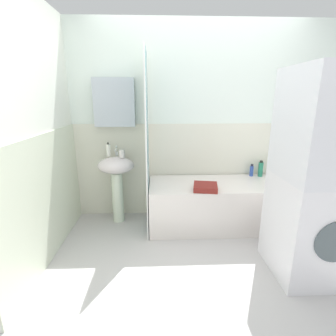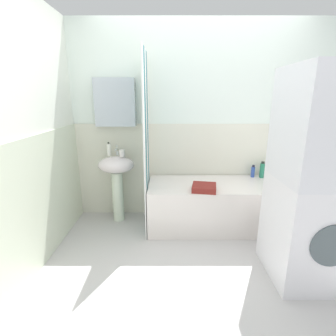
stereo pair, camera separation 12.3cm
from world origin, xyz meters
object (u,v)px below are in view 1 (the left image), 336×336
Objects in this scene: conditioner_bottle at (261,169)px; soap_dispenser at (108,150)px; washer_dryer_stack at (319,179)px; body_wash_bottle at (269,167)px; bathtub at (217,204)px; towel_folded at (205,187)px; sink at (116,175)px; toothbrush_cup at (122,154)px; shampoo_bottle at (252,171)px.

soap_dispenser is at bearing -179.22° from conditioner_bottle.
soap_dispenser is 0.10× the size of washer_dryer_stack.
body_wash_bottle reaches higher than conditioner_bottle.
bathtub is at bearing 124.24° from washer_dryer_stack.
body_wash_bottle is 0.13m from conditioner_bottle.
soap_dispenser reaches higher than towel_folded.
soap_dispenser is 1.93m from conditioner_bottle.
bathtub is (1.22, -0.15, -0.34)m from sink.
towel_folded is 0.15× the size of washer_dryer_stack.
body_wash_bottle is (2.03, 0.06, -0.25)m from soap_dispenser.
toothbrush_cup is 1.65m from shampoo_bottle.
soap_dispenser is 0.82× the size of conditioner_bottle.
sink is 5.28× the size of shampoo_bottle.
soap_dispenser is 1.97× the size of toothbrush_cup.
bathtub is at bearing 46.93° from towel_folded.
soap_dispenser reaches higher than sink.
toothbrush_cup is 1.05m from towel_folded.
conditioner_bottle is 1.32× the size of shampoo_bottle.
shampoo_bottle is 1.19m from washer_dryer_stack.
body_wash_bottle is 1.17× the size of conditioner_bottle.
sink is 4.00× the size of conditioner_bottle.
washer_dryer_stack reaches higher than sink.
shampoo_bottle is 0.61× the size of towel_folded.
bathtub is 10.45× the size of shampoo_bottle.
soap_dispenser reaches higher than toothbrush_cup.
towel_folded is (-0.79, -0.46, -0.07)m from conditioner_bottle.
washer_dryer_stack reaches higher than shampoo_bottle.
soap_dispenser is at bearing 157.28° from toothbrush_cup.
shampoo_bottle is at bearing 34.97° from towel_folded.
washer_dryer_stack is at bearing -30.59° from toothbrush_cup.
washer_dryer_stack is (1.92, -1.10, -0.03)m from soap_dispenser.
sink is at bearing -176.18° from body_wash_bottle.
soap_dispenser is at bearing -178.47° from shampoo_bottle.
bathtub is 1.23m from washer_dryer_stack.
washer_dryer_stack is at bearing -84.15° from shampoo_bottle.
bathtub is at bearing -158.55° from body_wash_bottle.
sink is at bearing 172.88° from bathtub.
toothbrush_cup reaches higher than shampoo_bottle.
washer_dryer_stack reaches higher than body_wash_bottle.
washer_dryer_stack reaches higher than toothbrush_cup.
toothbrush_cup reaches higher than conditioner_bottle.
shampoo_bottle is at bearing -175.94° from body_wash_bottle.
soap_dispenser is at bearing 150.07° from washer_dryer_stack.
sink is 0.51× the size of bathtub.
towel_folded is at bearing -20.78° from toothbrush_cup.
bathtub is 0.74m from conditioner_bottle.
soap_dispenser is 2.05m from body_wash_bottle.
towel_folded is (1.12, -0.43, -0.34)m from soap_dispenser.
toothbrush_cup is at bearing 159.22° from towel_folded.
toothbrush_cup is 0.36× the size of body_wash_bottle.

